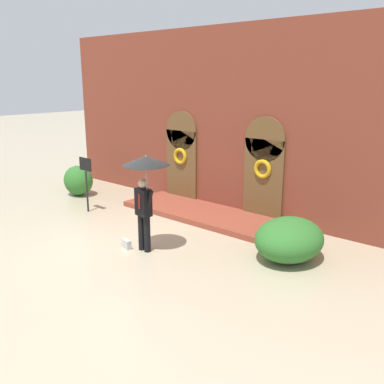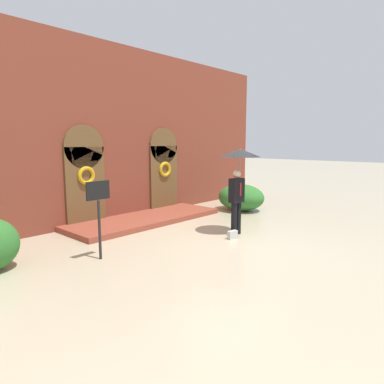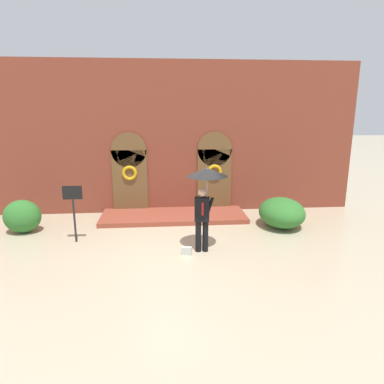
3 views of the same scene
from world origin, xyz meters
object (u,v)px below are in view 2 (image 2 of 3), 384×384
at_px(handbag, 232,235).
at_px(sign_post, 99,207).
at_px(person_with_umbrella, 239,165).
at_px(shrub_right, 241,197).

bearing_deg(handbag, sign_post, 170.36).
xyz_separation_m(person_with_umbrella, shrub_right, (2.81, 1.82, -1.42)).
xyz_separation_m(person_with_umbrella, sign_post, (-3.78, 1.01, -0.75)).
bearing_deg(shrub_right, person_with_umbrella, -147.04).
relative_size(handbag, shrub_right, 0.16).
height_order(person_with_umbrella, handbag, person_with_umbrella).
bearing_deg(sign_post, person_with_umbrella, -14.97).
bearing_deg(person_with_umbrella, shrub_right, 32.96).
xyz_separation_m(handbag, sign_post, (-3.24, 1.21, 1.05)).
relative_size(handbag, sign_post, 0.16).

